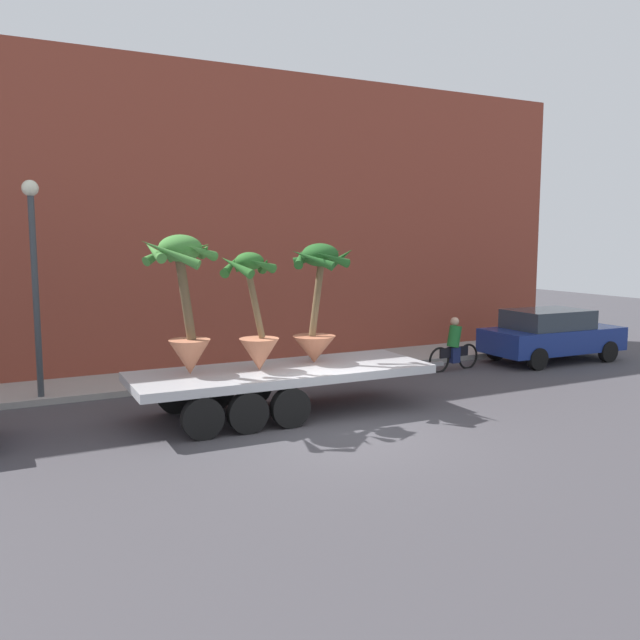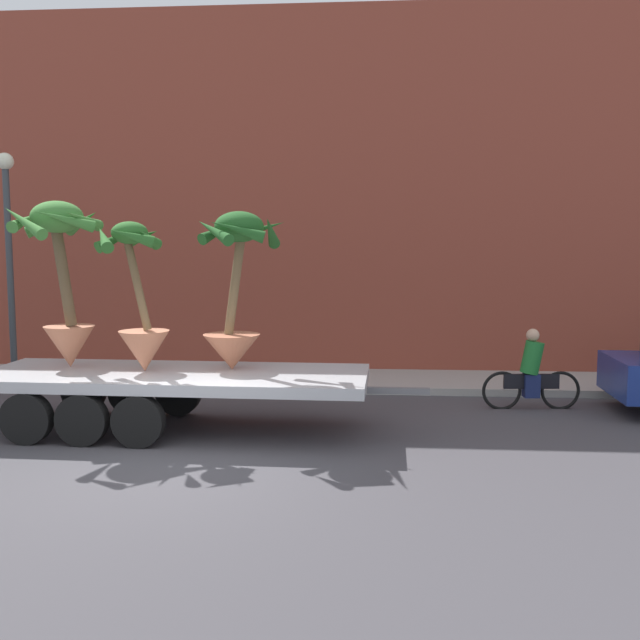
# 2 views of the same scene
# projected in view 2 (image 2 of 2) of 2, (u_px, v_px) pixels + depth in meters

# --- Properties ---
(ground_plane) EXTENTS (60.00, 60.00, 0.00)m
(ground_plane) POSITION_uv_depth(u_px,v_px,m) (173.00, 467.00, 9.86)
(ground_plane) COLOR #423F44
(sidewalk) EXTENTS (24.00, 2.20, 0.15)m
(sidewalk) POSITION_uv_depth(u_px,v_px,m) (250.00, 379.00, 15.90)
(sidewalk) COLOR #A39E99
(sidewalk) RESTS_ON ground
(building_facade) EXTENTS (24.00, 1.20, 8.46)m
(building_facade) POSITION_uv_depth(u_px,v_px,m) (260.00, 196.00, 17.15)
(building_facade) COLOR brown
(building_facade) RESTS_ON ground
(flatbed_trailer) EXTENTS (7.36, 2.38, 0.98)m
(flatbed_trailer) POSITION_uv_depth(u_px,v_px,m) (158.00, 384.00, 11.79)
(flatbed_trailer) COLOR #B7BABF
(flatbed_trailer) RESTS_ON ground
(potted_palm_rear) EXTENTS (1.63, 1.68, 2.81)m
(potted_palm_rear) POSITION_uv_depth(u_px,v_px,m) (62.00, 275.00, 12.02)
(potted_palm_rear) COLOR #C17251
(potted_palm_rear) RESTS_ON flatbed_trailer
(potted_palm_middle) EXTENTS (1.53, 1.58, 2.63)m
(potted_palm_middle) POSITION_uv_depth(u_px,v_px,m) (236.00, 291.00, 11.81)
(potted_palm_middle) COLOR #B26647
(potted_palm_middle) RESTS_ON flatbed_trailer
(potted_palm_front) EXTENTS (1.27, 1.26, 2.46)m
(potted_palm_front) POSITION_uv_depth(u_px,v_px,m) (138.00, 308.00, 11.69)
(potted_palm_front) COLOR #C17251
(potted_palm_front) RESTS_ON flatbed_trailer
(cyclist) EXTENTS (1.84, 0.38, 1.54)m
(cyclist) POSITION_uv_depth(u_px,v_px,m) (532.00, 373.00, 13.31)
(cyclist) COLOR black
(cyclist) RESTS_ON ground
(street_lamp) EXTENTS (0.36, 0.36, 4.83)m
(street_lamp) POSITION_uv_depth(u_px,v_px,m) (8.00, 236.00, 15.15)
(street_lamp) COLOR #383D42
(street_lamp) RESTS_ON sidewalk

